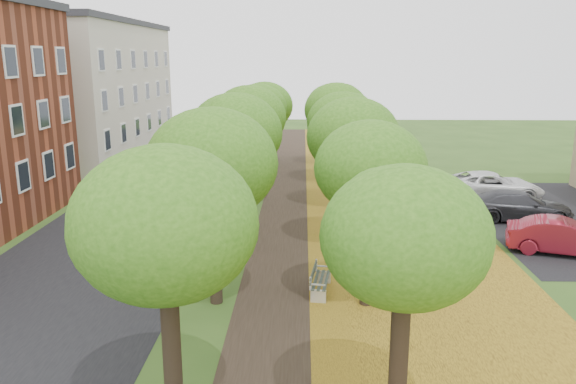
# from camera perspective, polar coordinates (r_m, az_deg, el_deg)

# --- Properties ---
(street_asphalt) EXTENTS (8.00, 70.00, 0.01)m
(street_asphalt) POSITION_cam_1_polar(r_m,az_deg,el_deg) (28.01, -15.27, -2.87)
(street_asphalt) COLOR black
(street_asphalt) RESTS_ON ground
(footpath) EXTENTS (3.20, 70.00, 0.01)m
(footpath) POSITION_cam_1_polar(r_m,az_deg,el_deg) (26.83, 0.28, -3.10)
(footpath) COLOR black
(footpath) RESTS_ON ground
(leaf_verge) EXTENTS (7.50, 70.00, 0.01)m
(leaf_verge) POSITION_cam_1_polar(r_m,az_deg,el_deg) (27.19, 10.88, -3.12)
(leaf_verge) COLOR #B58E21
(leaf_verge) RESTS_ON ground
(parking_lot) EXTENTS (9.00, 16.00, 0.01)m
(parking_lot) POSITION_cam_1_polar(r_m,az_deg,el_deg) (30.66, 26.47, -2.43)
(parking_lot) COLOR black
(parking_lot) RESTS_ON ground
(tree_row_west) EXTENTS (3.81, 33.81, 5.99)m
(tree_row_west) POSITION_cam_1_polar(r_m,az_deg,el_deg) (26.06, -4.58, 6.12)
(tree_row_west) COLOR black
(tree_row_west) RESTS_ON ground
(tree_row_east) EXTENTS (3.81, 33.81, 5.99)m
(tree_row_east) POSITION_cam_1_polar(r_m,az_deg,el_deg) (26.00, 6.06, 6.07)
(tree_row_east) COLOR black
(tree_row_east) RESTS_ON ground
(building_cream) EXTENTS (10.30, 20.30, 10.40)m
(building_cream) POSITION_cam_1_polar(r_m,az_deg,el_deg) (47.15, -20.65, 9.71)
(building_cream) COLOR beige
(building_cream) RESTS_ON ground
(bench) EXTENTS (0.76, 1.85, 0.85)m
(bench) POSITION_cam_1_polar(r_m,az_deg,el_deg) (19.01, 3.20, -8.94)
(bench) COLOR #2B362E
(bench) RESTS_ON ground
(car_silver) EXTENTS (4.41, 3.13, 1.39)m
(car_silver) POSITION_cam_1_polar(r_m,az_deg,el_deg) (25.17, 26.04, -4.02)
(car_silver) COLOR silver
(car_silver) RESTS_ON ground
(car_red) EXTENTS (4.53, 2.74, 1.41)m
(car_red) POSITION_cam_1_polar(r_m,az_deg,el_deg) (25.04, 26.18, -4.11)
(car_red) COLOR maroon
(car_red) RESTS_ON ground
(car_grey) EXTENTS (5.11, 2.53, 1.43)m
(car_grey) POSITION_cam_1_polar(r_m,az_deg,el_deg) (29.23, 22.42, -1.31)
(car_grey) COLOR #303135
(car_grey) RESTS_ON ground
(car_white) EXTENTS (5.57, 2.70, 1.53)m
(car_white) POSITION_cam_1_polar(r_m,az_deg,el_deg) (32.96, 19.96, 0.60)
(car_white) COLOR white
(car_white) RESTS_ON ground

